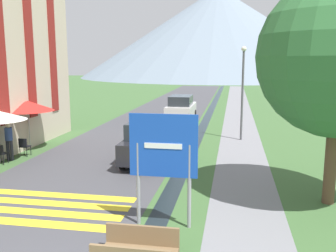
{
  "coord_description": "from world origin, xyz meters",
  "views": [
    {
      "loc": [
        3.15,
        -5.21,
        4.33
      ],
      "look_at": [
        0.48,
        10.0,
        1.62
      ],
      "focal_mm": 40.0,
      "sensor_mm": 36.0,
      "label": 1
    }
  ],
  "objects_px": {
    "cafe_chair_far_left": "(24,145)",
    "cafe_umbrella_rear_red": "(28,106)",
    "streetlamp": "(243,85)",
    "cafe_chair_middle": "(1,152)",
    "person_standing_terrace": "(9,139)",
    "road_sign": "(163,155)",
    "parked_car_near": "(148,142)",
    "parked_car_far": "(181,108)"
  },
  "relations": [
    {
      "from": "road_sign",
      "to": "streetlamp",
      "type": "distance_m",
      "value": 11.76
    },
    {
      "from": "cafe_umbrella_rear_red",
      "to": "road_sign",
      "type": "bearing_deg",
      "value": -42.41
    },
    {
      "from": "parked_car_near",
      "to": "cafe_umbrella_rear_red",
      "type": "distance_m",
      "value": 6.53
    },
    {
      "from": "road_sign",
      "to": "parked_car_near",
      "type": "distance_m",
      "value": 6.43
    },
    {
      "from": "cafe_umbrella_rear_red",
      "to": "person_standing_terrace",
      "type": "xyz_separation_m",
      "value": [
        0.22,
        -2.06,
        -1.2
      ]
    },
    {
      "from": "road_sign",
      "to": "cafe_chair_middle",
      "type": "height_order",
      "value": "road_sign"
    },
    {
      "from": "parked_car_near",
      "to": "cafe_chair_far_left",
      "type": "distance_m",
      "value": 5.83
    },
    {
      "from": "parked_car_near",
      "to": "cafe_chair_far_left",
      "type": "xyz_separation_m",
      "value": [
        -5.81,
        0.0,
        -0.39
      ]
    },
    {
      "from": "road_sign",
      "to": "person_standing_terrace",
      "type": "height_order",
      "value": "road_sign"
    },
    {
      "from": "parked_car_far",
      "to": "streetlamp",
      "type": "xyz_separation_m",
      "value": [
        4.24,
        -6.33,
        2.11
      ]
    },
    {
      "from": "road_sign",
      "to": "person_standing_terrace",
      "type": "relative_size",
      "value": 1.8
    },
    {
      "from": "road_sign",
      "to": "cafe_chair_middle",
      "type": "bearing_deg",
      "value": 149.21
    },
    {
      "from": "parked_car_near",
      "to": "road_sign",
      "type": "bearing_deg",
      "value": -73.4
    },
    {
      "from": "parked_car_near",
      "to": "cafe_umbrella_rear_red",
      "type": "relative_size",
      "value": 1.61
    },
    {
      "from": "parked_car_near",
      "to": "person_standing_terrace",
      "type": "bearing_deg",
      "value": -172.9
    },
    {
      "from": "parked_car_near",
      "to": "cafe_chair_middle",
      "type": "xyz_separation_m",
      "value": [
        -6.06,
        -1.39,
        -0.39
      ]
    },
    {
      "from": "cafe_chair_middle",
      "to": "person_standing_terrace",
      "type": "distance_m",
      "value": 0.79
    },
    {
      "from": "cafe_chair_far_left",
      "to": "cafe_umbrella_rear_red",
      "type": "xyz_separation_m",
      "value": [
        -0.46,
        1.3,
        1.65
      ]
    },
    {
      "from": "road_sign",
      "to": "cafe_chair_far_left",
      "type": "relative_size",
      "value": 3.53
    },
    {
      "from": "cafe_chair_middle",
      "to": "person_standing_terrace",
      "type": "xyz_separation_m",
      "value": [
        0.01,
        0.64,
        0.46
      ]
    },
    {
      "from": "parked_car_far",
      "to": "person_standing_terrace",
      "type": "height_order",
      "value": "parked_car_far"
    },
    {
      "from": "parked_car_far",
      "to": "cafe_chair_middle",
      "type": "distance_m",
      "value": 14.38
    },
    {
      "from": "cafe_chair_middle",
      "to": "cafe_umbrella_rear_red",
      "type": "bearing_deg",
      "value": 120.31
    },
    {
      "from": "person_standing_terrace",
      "to": "road_sign",
      "type": "bearing_deg",
      "value": -34.13
    },
    {
      "from": "road_sign",
      "to": "cafe_chair_middle",
      "type": "relative_size",
      "value": 3.53
    },
    {
      "from": "cafe_umbrella_rear_red",
      "to": "cafe_chair_far_left",
      "type": "bearing_deg",
      "value": -70.44
    },
    {
      "from": "cafe_umbrella_rear_red",
      "to": "streetlamp",
      "type": "bearing_deg",
      "value": 21.75
    },
    {
      "from": "cafe_umbrella_rear_red",
      "to": "parked_car_far",
      "type": "bearing_deg",
      "value": 59.87
    },
    {
      "from": "cafe_chair_far_left",
      "to": "person_standing_terrace",
      "type": "relative_size",
      "value": 0.51
    },
    {
      "from": "road_sign",
      "to": "cafe_umbrella_rear_red",
      "type": "height_order",
      "value": "road_sign"
    },
    {
      "from": "parked_car_near",
      "to": "parked_car_far",
      "type": "distance_m",
      "value": 11.74
    },
    {
      "from": "person_standing_terrace",
      "to": "parked_car_near",
      "type": "bearing_deg",
      "value": 7.1
    },
    {
      "from": "cafe_chair_far_left",
      "to": "person_standing_terrace",
      "type": "height_order",
      "value": "person_standing_terrace"
    },
    {
      "from": "road_sign",
      "to": "cafe_umbrella_rear_red",
      "type": "xyz_separation_m",
      "value": [
        -8.09,
        7.39,
        0.23
      ]
    },
    {
      "from": "person_standing_terrace",
      "to": "streetlamp",
      "type": "xyz_separation_m",
      "value": [
        10.07,
        6.16,
        2.05
      ]
    },
    {
      "from": "parked_car_near",
      "to": "person_standing_terrace",
      "type": "relative_size",
      "value": 2.41
    },
    {
      "from": "parked_car_near",
      "to": "parked_car_far",
      "type": "relative_size",
      "value": 0.92
    },
    {
      "from": "cafe_chair_middle",
      "to": "cafe_umbrella_rear_red",
      "type": "relative_size",
      "value": 0.34
    },
    {
      "from": "person_standing_terrace",
      "to": "streetlamp",
      "type": "relative_size",
      "value": 0.33
    },
    {
      "from": "parked_car_near",
      "to": "cafe_chair_middle",
      "type": "height_order",
      "value": "parked_car_near"
    },
    {
      "from": "cafe_chair_middle",
      "to": "cafe_chair_far_left",
      "type": "height_order",
      "value": "same"
    },
    {
      "from": "cafe_umbrella_rear_red",
      "to": "streetlamp",
      "type": "relative_size",
      "value": 0.49
    }
  ]
}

